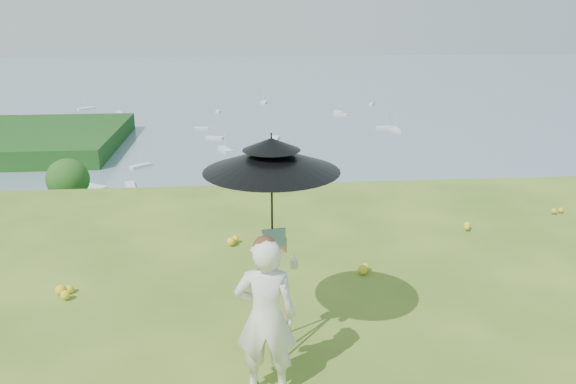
{
  "coord_description": "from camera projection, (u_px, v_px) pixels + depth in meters",
  "views": [
    {
      "loc": [
        -0.88,
        -4.24,
        3.53
      ],
      "look_at": [
        -0.22,
        3.35,
        1.02
      ],
      "focal_mm": 35.0,
      "sensor_mm": 36.0,
      "label": 1
    }
  ],
  "objects": [
    {
      "name": "bay_water",
      "position": [
        241.0,
        99.0,
        242.91
      ],
      "size": [
        700.0,
        700.0,
        0.0
      ],
      "primitive_type": "plane",
      "color": "gray",
      "rests_on": "ground"
    },
    {
      "name": "shoreline_tier",
      "position": [
        250.0,
        274.0,
        87.42
      ],
      "size": [
        170.0,
        28.0,
        8.0
      ],
      "primitive_type": "cube",
      "color": "#676052",
      "rests_on": "bay_water"
    },
    {
      "name": "harbor_town",
      "position": [
        249.0,
        236.0,
        85.38
      ],
      "size": [
        110.0,
        22.0,
        5.0
      ],
      "primitive_type": null,
      "color": "silver",
      "rests_on": "shoreline_tier"
    },
    {
      "name": "sun_umbrella",
      "position": [
        272.0,
        193.0,
        5.5
      ],
      "size": [
        1.35,
        1.35,
        1.2
      ],
      "primitive_type": null,
      "rotation": [
        0.0,
        0.0,
        -0.0
      ],
      "color": "black",
      "rests_on": "field_easel"
    },
    {
      "name": "field_easel",
      "position": [
        273.0,
        292.0,
        5.81
      ],
      "size": [
        0.63,
        0.63,
        1.45
      ],
      "primitive_type": null,
      "rotation": [
        0.0,
        0.0,
        0.16
      ],
      "color": "#A58245",
      "rests_on": "ground"
    },
    {
      "name": "slope_trees",
      "position": [
        255.0,
        262.0,
        43.0
      ],
      "size": [
        110.0,
        50.0,
        6.0
      ],
      "primitive_type": null,
      "color": "#195419",
      "rests_on": "forest_slope"
    },
    {
      "name": "moored_boats",
      "position": [
        201.0,
        139.0,
        167.02
      ],
      "size": [
        140.0,
        140.0,
        0.7
      ],
      "primitive_type": null,
      "color": "silver",
      "rests_on": "bay_water"
    },
    {
      "name": "painter_cap",
      "position": [
        265.0,
        242.0,
        4.98
      ],
      "size": [
        0.23,
        0.27,
        0.1
      ],
      "primitive_type": null,
      "rotation": [
        0.0,
        0.0,
        0.08
      ],
      "color": "#BF6A69",
      "rests_on": "painter"
    },
    {
      "name": "painter",
      "position": [
        266.0,
        317.0,
        5.21
      ],
      "size": [
        0.62,
        0.44,
        1.59
      ],
      "primitive_type": "imported",
      "rotation": [
        0.0,
        0.0,
        3.03
      ],
      "color": "white",
      "rests_on": "ground"
    }
  ]
}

